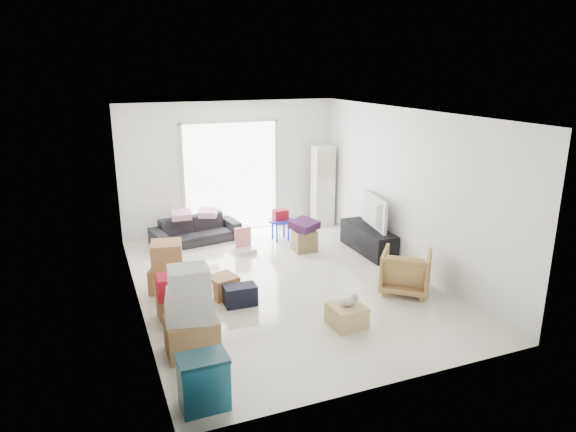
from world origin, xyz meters
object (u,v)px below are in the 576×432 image
at_px(tv_console, 368,239).
at_px(ottoman, 304,240).
at_px(television, 369,224).
at_px(ac_tower, 323,186).
at_px(armchair, 406,269).
at_px(wood_crate, 347,316).
at_px(kids_table, 280,219).
at_px(storage_bins, 204,382).
at_px(sofa, 195,226).

height_order(tv_console, ottoman, tv_console).
xyz_separation_m(tv_console, ottoman, (-1.09, 0.50, -0.04)).
bearing_deg(television, ac_tower, 10.50).
height_order(armchair, ottoman, armchair).
bearing_deg(wood_crate, kids_table, 82.91).
bearing_deg(wood_crate, storage_bins, -155.58).
height_order(television, kids_table, kids_table).
relative_size(storage_bins, ottoman, 1.44).
distance_m(storage_bins, wood_crate, 2.38).
bearing_deg(sofa, kids_table, -26.35).
height_order(ottoman, kids_table, kids_table).
bearing_deg(storage_bins, tv_console, 41.07).
height_order(ac_tower, armchair, ac_tower).
bearing_deg(armchair, television, -61.83).
bearing_deg(tv_console, ac_tower, 91.52).
bearing_deg(ottoman, sofa, 145.67).
bearing_deg(ottoman, kids_table, 104.67).
bearing_deg(storage_bins, sofa, 78.88).
bearing_deg(storage_bins, ac_tower, 53.90).
relative_size(armchair, kids_table, 1.16).
distance_m(ottoman, kids_table, 0.81).
height_order(tv_console, armchair, armchair).
relative_size(tv_console, storage_bins, 2.46).
height_order(television, ottoman, television).
distance_m(tv_console, ottoman, 1.20).
distance_m(ottoman, wood_crate, 2.99).
relative_size(ac_tower, armchair, 2.40).
distance_m(tv_console, armchair, 1.82).
bearing_deg(kids_table, wood_crate, -97.09).
xyz_separation_m(ac_tower, ottoman, (-1.04, -1.38, -0.67)).
xyz_separation_m(sofa, wood_crate, (1.15, -4.15, -0.19)).
distance_m(ac_tower, tv_console, 1.99).
xyz_separation_m(tv_console, kids_table, (-1.28, 1.24, 0.21)).
height_order(sofa, armchair, armchair).
xyz_separation_m(ottoman, kids_table, (-0.19, 0.74, 0.25)).
height_order(ac_tower, television, ac_tower).
xyz_separation_m(tv_console, sofa, (-2.89, 1.73, 0.10)).
xyz_separation_m(armchair, ottoman, (-0.71, 2.27, -0.16)).
bearing_deg(ac_tower, tv_console, -88.48).
relative_size(tv_console, sofa, 0.83).
xyz_separation_m(television, ottoman, (-1.09, 0.50, -0.34)).
distance_m(television, wood_crate, 3.00).
relative_size(ottoman, kids_table, 0.64).
height_order(kids_table, wood_crate, kids_table).
bearing_deg(wood_crate, sofa, 105.54).
height_order(tv_console, wood_crate, tv_console).
relative_size(sofa, kids_table, 2.74).
relative_size(ac_tower, sofa, 1.02).
xyz_separation_m(television, sofa, (-2.89, 1.73, -0.21)).
bearing_deg(ac_tower, television, -88.48).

